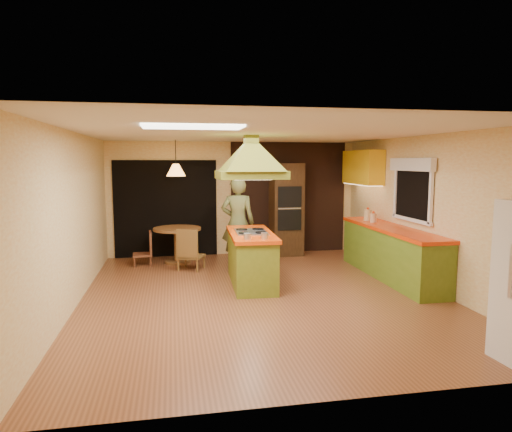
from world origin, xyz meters
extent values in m
plane|color=brown|center=(0.00, 0.00, 0.00)|extent=(6.50, 6.50, 0.00)
plane|color=beige|center=(0.00, 3.25, 1.25)|extent=(5.50, 0.00, 5.50)
plane|color=beige|center=(0.00, -3.25, 1.25)|extent=(5.50, 0.00, 5.50)
plane|color=beige|center=(-2.75, 0.00, 1.25)|extent=(0.00, 6.50, 6.50)
plane|color=beige|center=(2.75, 0.00, 1.25)|extent=(0.00, 6.50, 6.50)
plane|color=silver|center=(0.00, 0.00, 2.50)|extent=(6.50, 6.50, 0.00)
cube|color=#381E14|center=(1.25, 3.23, 1.25)|extent=(2.64, 0.03, 2.50)
cube|color=black|center=(-1.50, 3.23, 1.05)|extent=(2.20, 0.03, 2.10)
cube|color=olive|center=(2.45, 0.60, 0.43)|extent=(0.58, 3.00, 0.86)
cube|color=#E53807|center=(2.45, 0.60, 0.89)|extent=(0.62, 3.05, 0.06)
cube|color=yellow|center=(2.57, 2.20, 1.95)|extent=(0.34, 1.40, 0.70)
cube|color=black|center=(2.72, 0.40, 1.55)|extent=(0.03, 1.16, 0.96)
cube|color=white|center=(2.67, 0.40, 2.02)|extent=(0.10, 1.35, 0.22)
cube|color=white|center=(-1.10, -1.20, 2.48)|extent=(1.20, 0.60, 0.03)
cube|color=olive|center=(-0.07, 0.65, 0.41)|extent=(0.73, 1.72, 0.83)
cube|color=#E64107|center=(-0.07, 0.65, 0.86)|extent=(0.79, 1.80, 0.06)
cube|color=silver|center=(-0.07, 0.65, 0.90)|extent=(0.55, 0.77, 0.02)
cube|color=olive|center=(-0.07, 0.65, 1.85)|extent=(1.14, 0.83, 0.13)
pyramid|color=olive|center=(-0.07, 0.65, 2.36)|extent=(1.14, 0.83, 0.45)
cube|color=olive|center=(-0.07, 0.65, 2.43)|extent=(0.22, 0.22, 0.13)
imported|color=brown|center=(-0.12, 1.88, 0.89)|extent=(0.73, 0.56, 1.78)
cube|color=#442B15|center=(1.12, 2.95, 1.02)|extent=(0.69, 0.60, 2.03)
cube|color=black|center=(1.12, 2.65, 1.32)|extent=(0.52, 0.03, 0.45)
cube|color=black|center=(1.12, 2.65, 0.82)|extent=(0.52, 0.03, 0.45)
cylinder|color=brown|center=(-1.27, 2.53, 0.70)|extent=(0.97, 0.97, 0.05)
cylinder|color=brown|center=(-1.27, 2.53, 0.36)|extent=(0.14, 0.14, 0.68)
cylinder|color=brown|center=(-1.27, 2.53, 0.03)|extent=(0.54, 0.54, 0.05)
cone|color=#FF9E3F|center=(-1.27, 2.53, 1.90)|extent=(0.48, 0.48, 0.25)
cylinder|color=beige|center=(2.40, 1.50, 1.03)|extent=(0.16, 0.16, 0.22)
cylinder|color=beige|center=(2.40, 1.25, 1.00)|extent=(0.15, 0.15, 0.17)
cylinder|color=beige|center=(2.40, 1.53, 0.99)|extent=(0.14, 0.14, 0.14)
camera|label=1|loc=(-1.37, -6.81, 2.07)|focal=32.00mm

